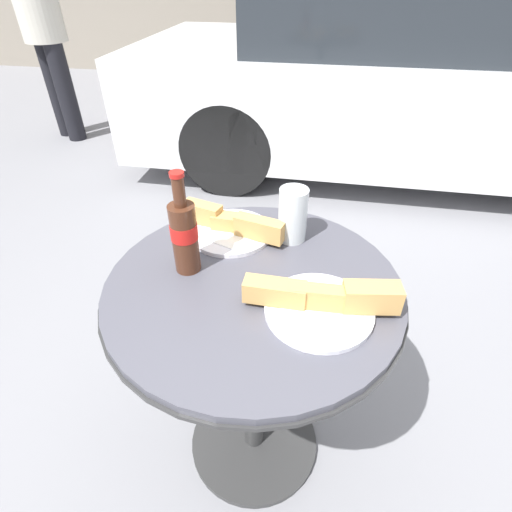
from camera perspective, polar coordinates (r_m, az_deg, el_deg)
name	(u,v)px	position (r m, az deg, el deg)	size (l,w,h in m)	color
ground_plane	(254,441)	(1.54, -0.26, -24.94)	(30.00, 30.00, 0.00)	gray
bistro_table	(254,333)	(1.08, -0.34, -10.96)	(0.72, 0.72, 0.74)	#333333
cola_bottle_left	(184,234)	(0.94, -10.20, 3.11)	(0.06, 0.06, 0.26)	#4C2819
drinking_glass	(293,217)	(1.06, 5.25, 5.58)	(0.08, 0.08, 0.15)	#C68923
lunch_plate_near	(322,302)	(0.87, 9.41, -6.46)	(0.34, 0.24, 0.07)	white
lunch_plate_far	(231,226)	(1.10, -3.55, 4.27)	(0.30, 0.23, 0.07)	white
parked_car	(411,78)	(3.39, 21.30, 22.59)	(4.07, 1.71, 1.34)	silver
pedestrian	(42,22)	(4.05, -28.30, 27.38)	(0.34, 0.34, 1.65)	black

